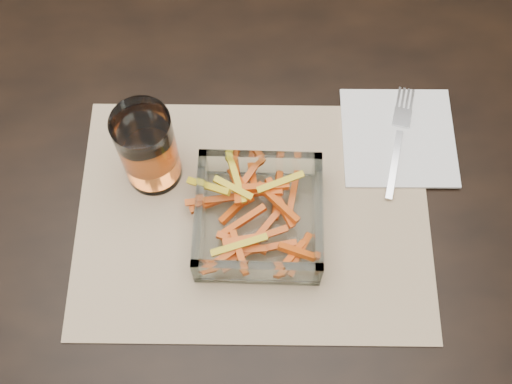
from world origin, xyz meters
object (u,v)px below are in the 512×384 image
at_px(glass_bowl, 259,219).
at_px(tumbler, 148,150).
at_px(dining_table, 213,189).
at_px(fork, 399,137).

distance_m(glass_bowl, tumbler, 0.16).
bearing_deg(tumbler, glass_bowl, -34.51).
height_order(dining_table, glass_bowl, glass_bowl).
relative_size(glass_bowl, tumbler, 1.33).
height_order(dining_table, fork, fork).
xyz_separation_m(dining_table, fork, (0.26, 0.01, 0.10)).
distance_m(dining_table, glass_bowl, 0.16).
bearing_deg(glass_bowl, dining_table, 120.89).
bearing_deg(dining_table, glass_bowl, -59.11).
bearing_deg(fork, glass_bowl, -133.02).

